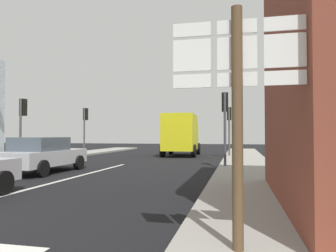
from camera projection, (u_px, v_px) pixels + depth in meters
The scene contains 10 objects.
ground_plane at pixel (108, 169), 14.79m from camera, with size 80.00×80.00×0.00m, color black.
sidewalk_right at pixel (249, 176), 11.49m from camera, with size 2.55×44.00×0.14m, color gray.
lane_centre_stripe at pixel (61, 181), 10.88m from camera, with size 0.16×12.00×0.01m, color silver.
sedan_far at pixel (43, 154), 13.24m from camera, with size 2.01×4.22×1.47m.
delivery_truck at pixel (181, 134), 23.73m from camera, with size 2.62×5.07×3.05m.
route_sign_post at pixel (237, 101), 4.02m from camera, with size 1.66×0.14×3.20m.
traffic_light_near_left at pixel (22, 116), 16.98m from camera, with size 0.30×0.49×3.49m.
traffic_light_near_right at pixel (225, 112), 14.99m from camera, with size 0.30×0.49×3.56m.
traffic_light_far_left at pixel (85, 120), 23.96m from camera, with size 0.30×0.49×3.57m.
traffic_light_far_right at pixel (229, 120), 22.19m from camera, with size 0.30×0.49×3.49m.
Camera 1 is at (5.91, -3.89, 1.58)m, focal length 34.09 mm.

